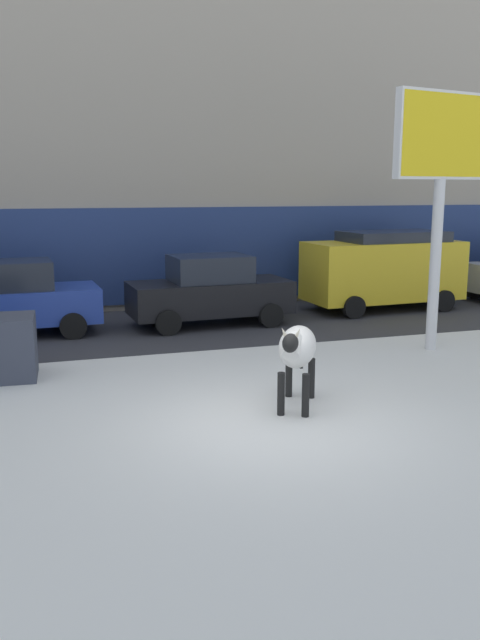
{
  "coord_description": "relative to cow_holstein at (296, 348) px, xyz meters",
  "views": [
    {
      "loc": [
        -3.39,
        -9.11,
        3.56
      ],
      "look_at": [
        0.35,
        2.63,
        1.1
      ],
      "focal_mm": 37.19,
      "sensor_mm": 36.0,
      "label": 1
    }
  ],
  "objects": [
    {
      "name": "ground_plane",
      "position": [
        -0.66,
        -0.59,
        -1.0
      ],
      "size": [
        120.0,
        120.0,
        0.0
      ],
      "primitive_type": "plane",
      "color": "white"
    },
    {
      "name": "road_strip",
      "position": [
        -0.66,
        6.99,
        -1.0
      ],
      "size": [
        60.0,
        5.6,
        0.01
      ],
      "primitive_type": "cube",
      "color": "#333338",
      "rests_on": "ground"
    },
    {
      "name": "building_facade",
      "position": [
        -0.66,
        12.65,
        5.48
      ],
      "size": [
        44.0,
        6.1,
        13.0
      ],
      "color": "#A39989",
      "rests_on": "ground"
    },
    {
      "name": "cow_holstein",
      "position": [
        0.0,
        0.0,
        0.0
      ],
      "size": [
        1.28,
        1.86,
        1.54
      ],
      "color": "silver",
      "rests_on": "ground"
    },
    {
      "name": "billboard",
      "position": [
        4.44,
        2.81,
        3.31
      ],
      "size": [
        2.51,
        0.69,
        5.56
      ],
      "color": "silver",
      "rests_on": "ground"
    },
    {
      "name": "car_blue_sedan",
      "position": [
        -4.56,
        7.1,
        -0.09
      ],
      "size": [
        4.28,
        2.13,
        1.84
      ],
      "color": "#233D9E",
      "rests_on": "ground"
    },
    {
      "name": "car_black_sedan",
      "position": [
        0.42,
        6.93,
        -0.09
      ],
      "size": [
        4.28,
        2.13,
        1.84
      ],
      "color": "black",
      "rests_on": "ground"
    },
    {
      "name": "car_yellow_van",
      "position": [
        5.9,
        7.55,
        0.24
      ],
      "size": [
        4.68,
        2.29,
        2.32
      ],
      "color": "gold",
      "rests_on": "ground"
    }
  ]
}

